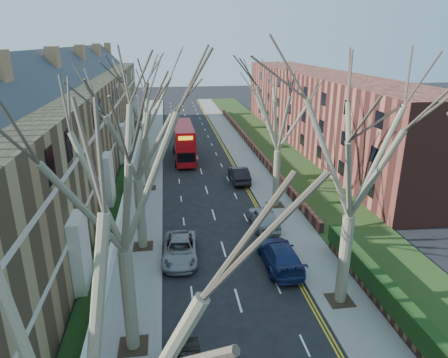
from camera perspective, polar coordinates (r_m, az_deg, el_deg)
name	(u,v)px	position (r m, az deg, el deg)	size (l,w,h in m)	color
pavement_left	(149,158)	(51.08, -10.61, 2.93)	(3.00, 102.00, 0.12)	slate
pavement_right	(243,155)	(51.91, 2.74, 3.51)	(3.00, 102.00, 0.12)	slate
terrace_left	(66,131)	(43.13, -21.67, 6.39)	(9.70, 78.00, 13.60)	olive
flats_right	(319,109)	(57.78, 13.46, 9.64)	(13.97, 54.00, 10.00)	brown
front_wall_left	(131,175)	(43.41, -13.17, 0.59)	(0.30, 78.00, 1.00)	white
grass_verge_right	(277,153)	(52.90, 7.55, 3.77)	(6.00, 102.00, 0.06)	#213814
tree_left_near	(57,353)	(8.28, -22.75, -21.90)	(9.80, 9.80, 13.73)	#635C46
tree_left_mid	(116,160)	(16.82, -15.17, 2.66)	(10.50, 10.50, 14.71)	#635C46
tree_left_far	(134,121)	(26.58, -12.78, 8.13)	(10.15, 10.15, 14.22)	#635C46
tree_left_dist	(142,92)	(38.37, -11.58, 12.02)	(10.50, 10.50, 14.71)	#635C46
tree_right_mid	(358,139)	(20.79, 18.60, 5.45)	(10.50, 10.50, 14.71)	#635C46
tree_right_far	(280,103)	(33.71, 8.00, 10.71)	(10.15, 10.15, 14.22)	#635C46
double_decker_bus	(184,143)	(49.76, -5.75, 5.14)	(2.66, 10.07, 4.24)	#A70B11
car_left_far	(180,249)	(27.66, -6.30, -9.97)	(2.34, 5.07, 1.41)	gray
car_right_near	(280,255)	(26.94, 7.98, -10.69)	(2.23, 5.49, 1.59)	navy
car_right_mid	(264,218)	(32.01, 5.73, -5.54)	(1.84, 4.58, 1.56)	#969A9E
car_right_far	(239,174)	(41.83, 2.17, 0.65)	(1.69, 4.85, 1.60)	black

